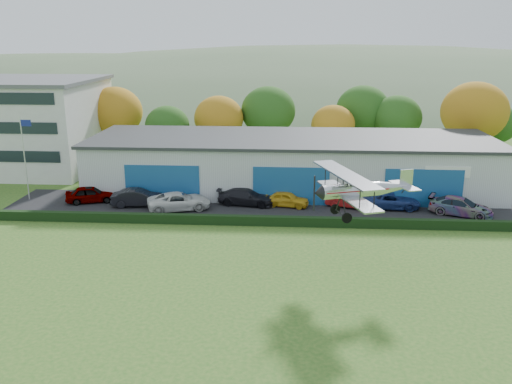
# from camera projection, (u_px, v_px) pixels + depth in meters

# --- Properties ---
(ground) EXTENTS (300.00, 300.00, 0.00)m
(ground) POSITION_uv_depth(u_px,v_px,m) (197.00, 323.00, 29.83)
(ground) COLOR #2A5B1C
(ground) RESTS_ON ground
(apron) EXTENTS (48.00, 9.00, 0.05)m
(apron) POSITION_uv_depth(u_px,v_px,m) (269.00, 207.00, 49.77)
(apron) COLOR black
(apron) RESTS_ON ground
(hedge) EXTENTS (46.00, 0.60, 0.80)m
(hedge) POSITION_uv_depth(u_px,v_px,m) (266.00, 221.00, 45.06)
(hedge) COLOR black
(hedge) RESTS_ON ground
(hangar) EXTENTS (40.60, 12.60, 5.30)m
(hangar) POSITION_uv_depth(u_px,v_px,m) (291.00, 163.00, 55.60)
(hangar) COLOR #B2B7BC
(hangar) RESTS_ON ground
(office_block) EXTENTS (20.60, 15.60, 10.40)m
(office_block) POSITION_uv_depth(u_px,v_px,m) (10.00, 124.00, 63.70)
(office_block) COLOR silver
(office_block) RESTS_ON ground
(flagpole) EXTENTS (1.05, 0.10, 8.00)m
(flagpole) POSITION_uv_depth(u_px,v_px,m) (25.00, 151.00, 50.85)
(flagpole) COLOR silver
(flagpole) RESTS_ON ground
(tree_belt) EXTENTS (75.70, 13.22, 10.12)m
(tree_belt) POSITION_uv_depth(u_px,v_px,m) (258.00, 116.00, 67.17)
(tree_belt) COLOR #3D2614
(tree_belt) RESTS_ON ground
(distant_hills) EXTENTS (430.00, 196.00, 56.00)m
(distant_hills) POSITION_uv_depth(u_px,v_px,m) (261.00, 130.00, 167.94)
(distant_hills) COLOR #4C6642
(distant_hills) RESTS_ON ground
(car_0) EXTENTS (4.86, 3.07, 1.54)m
(car_0) POSITION_uv_depth(u_px,v_px,m) (91.00, 194.00, 51.07)
(car_0) COLOR gray
(car_0) RESTS_ON apron
(car_1) EXTENTS (4.99, 2.25, 1.59)m
(car_1) POSITION_uv_depth(u_px,v_px,m) (138.00, 198.00, 49.93)
(car_1) COLOR black
(car_1) RESTS_ON apron
(car_2) EXTENTS (6.16, 4.28, 1.56)m
(car_2) POSITION_uv_depth(u_px,v_px,m) (179.00, 201.00, 48.89)
(car_2) COLOR silver
(car_2) RESTS_ON apron
(car_3) EXTENTS (5.54, 2.89, 1.53)m
(car_3) POSITION_uv_depth(u_px,v_px,m) (246.00, 197.00, 50.35)
(car_3) COLOR black
(car_3) RESTS_ON apron
(car_4) EXTENTS (4.28, 2.44, 1.37)m
(car_4) POSITION_uv_depth(u_px,v_px,m) (287.00, 199.00, 49.86)
(car_4) COLOR gold
(car_4) RESTS_ON apron
(car_5) EXTENTS (4.43, 2.67, 1.38)m
(car_5) POSITION_uv_depth(u_px,v_px,m) (349.00, 200.00, 49.55)
(car_5) COLOR maroon
(car_5) RESTS_ON apron
(car_6) EXTENTS (5.27, 2.55, 1.45)m
(car_6) POSITION_uv_depth(u_px,v_px,m) (391.00, 201.00, 49.29)
(car_6) COLOR navy
(car_6) RESTS_ON apron
(car_7) EXTENTS (5.79, 4.18, 1.56)m
(car_7) POSITION_uv_depth(u_px,v_px,m) (461.00, 206.00, 47.42)
(car_7) COLOR gray
(car_7) RESTS_ON apron
(biplane) EXTENTS (6.86, 7.74, 2.91)m
(biplane) POSITION_uv_depth(u_px,v_px,m) (360.00, 188.00, 34.33)
(biplane) COLOR silver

